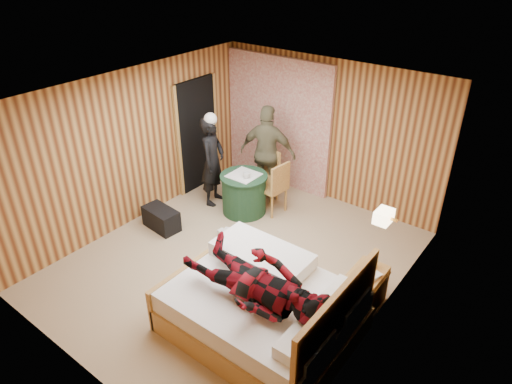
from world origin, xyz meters
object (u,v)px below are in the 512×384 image
Objects in this scene: wall_lamp at (384,216)px; chair_near at (275,184)px; man_at_table at (268,153)px; man_on_bed at (256,275)px; chair_far at (267,171)px; bed at (265,308)px; round_table at (244,193)px; duffel_bag at (161,219)px; nightstand at (366,287)px; woman_standing at (213,161)px.

wall_lamp is 0.27× the size of chair_near.
man_at_table is 0.97× the size of man_on_bed.
man_at_table reaches higher than chair_far.
wall_lamp is at bearing 62.46° from man_on_bed.
bed is 1.20× the size of man_on_bed.
round_table is 1.29× the size of duffel_bag.
wall_lamp is 1.03m from nightstand.
bed is 3.29m from man_at_table.
round_table is at bearing 131.42° from man_on_bed.
man_at_table reaches higher than duffel_bag.
duffel_bag is (-3.45, -0.52, -1.12)m from wall_lamp.
bed is 1.23× the size of man_at_table.
bed is at bearing -144.60° from woman_standing.
chair_near is 0.59× the size of woman_standing.
woman_standing is at bearing 140.38° from man_on_bed.
chair_near reaches higher than chair_far.
woman_standing reaches higher than chair_far.
man_at_table is at bearing 125.86° from bed.
nightstand is at bearing 70.10° from chair_near.
wall_lamp is 0.42× the size of duffel_bag.
bed is 3.42× the size of duffel_bag.
nightstand is 3.11m from man_at_table.
wall_lamp reaches higher than nightstand.
bed reaches higher than duffel_bag.
wall_lamp is 3.67m from duffel_bag.
duffel_bag is 0.39× the size of woman_standing.
duffel_bag is (-0.75, -1.22, -0.18)m from round_table.
man_at_table reaches higher than chair_near.
chair_near is 1.17m from woman_standing.
woman_standing reaches higher than round_table.
woman_standing is at bearing -174.98° from round_table.
nightstand is 2.50m from chair_near.
round_table is at bearing -102.81° from woman_standing.
man_on_bed is (1.91, -2.83, 0.47)m from chair_far.
woman_standing is at bearing 90.68° from duffel_bag.
bed is 1.36m from nightstand.
chair_near reaches higher than nightstand.
wall_lamp reaches higher than chair_near.
chair_near is at bearing -89.96° from woman_standing.
chair_far is 0.54m from chair_near.
woman_standing is (-0.64, -0.06, 0.44)m from round_table.
man_at_table is at bearing -123.58° from chair_near.
chair_far is at bearing 125.89° from bed.
wall_lamp reaches higher than round_table.
chair_near is at bearing 120.98° from man_on_bed.
round_table is at bearing -76.65° from chair_far.
chair_far is (0.02, 0.64, 0.18)m from round_table.
wall_lamp is at bearing -118.81° from woman_standing.
chair_near is (-2.26, 1.00, -0.75)m from wall_lamp.
duffel_bag is at bearing -121.47° from round_table.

